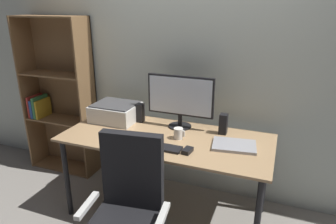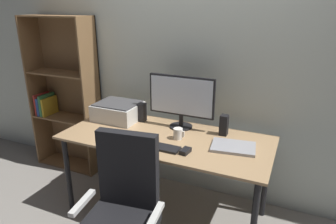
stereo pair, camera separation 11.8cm
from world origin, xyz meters
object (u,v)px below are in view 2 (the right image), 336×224
at_px(monitor, 181,98).
at_px(coffee_mug, 178,134).
at_px(printer, 118,111).
at_px(bookshelf, 65,96).
at_px(speaker_left, 142,112).
at_px(office_chair, 122,220).
at_px(mouse, 185,151).
at_px(speaker_right, 224,125).
at_px(desk, 166,145).
at_px(keyboard, 161,147).
at_px(laptop, 233,147).

bearing_deg(monitor, coffee_mug, -73.71).
bearing_deg(printer, bookshelf, 166.22).
bearing_deg(speaker_left, coffee_mug, -27.35).
height_order(monitor, office_chair, monitor).
xyz_separation_m(mouse, speaker_right, (0.17, 0.43, 0.07)).
relative_size(desk, office_chair, 1.67).
bearing_deg(keyboard, office_chair, -92.36).
bearing_deg(monitor, speaker_left, -178.82).
bearing_deg(speaker_left, laptop, -13.58).
relative_size(printer, office_chair, 0.40).
relative_size(laptop, office_chair, 0.32).
relative_size(speaker_right, printer, 0.42).
bearing_deg(laptop, mouse, -152.01).
distance_m(mouse, speaker_left, 0.74).
distance_m(desk, speaker_right, 0.50).
distance_m(coffee_mug, speaker_left, 0.51).
distance_m(coffee_mug, printer, 0.70).
height_order(keyboard, office_chair, office_chair).
height_order(monitor, coffee_mug, monitor).
bearing_deg(speaker_left, bookshelf, 171.79).
relative_size(laptop, speaker_left, 1.88).
relative_size(coffee_mug, laptop, 0.28).
distance_m(keyboard, speaker_left, 0.59).
bearing_deg(office_chair, bookshelf, 134.15).
bearing_deg(bookshelf, speaker_left, -8.21).
relative_size(laptop, speaker_right, 1.88).
relative_size(monitor, bookshelf, 0.35).
bearing_deg(coffee_mug, bookshelf, 165.58).
distance_m(monitor, printer, 0.63).
xyz_separation_m(desk, monitor, (0.04, 0.24, 0.34)).
bearing_deg(speaker_right, printer, -177.09).
bearing_deg(desk, coffee_mug, -2.49).
height_order(monitor, speaker_left, monitor).
height_order(mouse, printer, printer).
xyz_separation_m(laptop, speaker_right, (-0.13, 0.22, 0.07)).
bearing_deg(printer, laptop, -8.42).
distance_m(monitor, speaker_left, 0.42).
xyz_separation_m(keyboard, mouse, (0.20, 0.00, 0.01)).
relative_size(speaker_right, office_chair, 0.17).
bearing_deg(speaker_left, monitor, 1.18).
distance_m(monitor, bookshelf, 1.44).
relative_size(coffee_mug, speaker_left, 0.53).
xyz_separation_m(monitor, bookshelf, (-1.42, 0.14, -0.19)).
bearing_deg(bookshelf, mouse, -19.67).
bearing_deg(monitor, mouse, -64.36).
bearing_deg(printer, speaker_left, 12.57).
height_order(desk, printer, printer).
bearing_deg(coffee_mug, keyboard, -104.99).
xyz_separation_m(laptop, speaker_left, (-0.89, 0.22, 0.07)).
bearing_deg(desk, laptop, 1.40).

